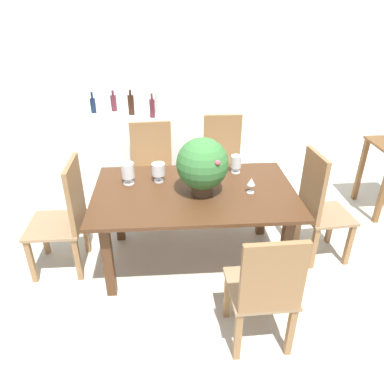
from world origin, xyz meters
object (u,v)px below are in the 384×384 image
(chair_head_end, at_px, (66,213))
(wine_glass, at_px, (251,182))
(chair_far_right, at_px, (222,160))
(chair_foot_end, at_px, (319,204))
(crystal_vase_left, at_px, (128,171))
(chair_far_left, at_px, (152,164))
(wine_bottle_tall, at_px, (93,105))
(wine_bottle_amber, at_px, (131,105))
(wine_bottle_dark, at_px, (158,103))
(kitchen_counter, at_px, (138,151))
(chair_near_right, at_px, (265,289))
(flower_centerpiece, at_px, (202,165))
(dining_table, at_px, (194,201))
(crystal_vase_right, at_px, (158,170))
(crystal_vase_center_near, at_px, (236,163))
(wine_bottle_green, at_px, (152,108))
(wine_bottle_clear, at_px, (114,103))

(chair_head_end, xyz_separation_m, wine_glass, (1.56, -0.06, 0.27))
(chair_head_end, xyz_separation_m, chair_far_right, (1.48, 0.99, 0.01))
(chair_foot_end, relative_size, crystal_vase_left, 5.44)
(chair_far_left, distance_m, wine_bottle_tall, 1.06)
(wine_bottle_tall, bearing_deg, wine_bottle_amber, -12.61)
(chair_foot_end, relative_size, wine_bottle_dark, 3.65)
(kitchen_counter, bearing_deg, wine_bottle_amber, -131.24)
(chair_near_right, xyz_separation_m, flower_centerpiece, (-0.33, 0.93, 0.47))
(dining_table, distance_m, wine_bottle_tall, 1.99)
(chair_foot_end, relative_size, chair_far_left, 1.05)
(crystal_vase_left, distance_m, kitchen_counter, 1.44)
(chair_foot_end, relative_size, wine_bottle_amber, 3.69)
(crystal_vase_left, distance_m, crystal_vase_right, 0.26)
(crystal_vase_left, bearing_deg, wine_bottle_dark, 79.64)
(crystal_vase_center_near, relative_size, wine_bottle_green, 0.62)
(wine_bottle_green, relative_size, wine_bottle_clear, 1.12)
(crystal_vase_left, relative_size, crystal_vase_center_near, 1.16)
(chair_far_left, distance_m, chair_near_right, 2.10)
(flower_centerpiece, xyz_separation_m, wine_bottle_tall, (-1.13, 1.67, 0.04))
(chair_near_right, distance_m, wine_bottle_tall, 3.03)
(wine_glass, bearing_deg, crystal_vase_right, 161.36)
(wine_bottle_amber, bearing_deg, wine_bottle_green, -27.66)
(dining_table, distance_m, flower_centerpiece, 0.37)
(chair_near_right, xyz_separation_m, wine_bottle_tall, (-1.46, 2.60, 0.51))
(wine_bottle_dark, height_order, wine_bottle_tall, wine_bottle_dark)
(crystal_vase_right, bearing_deg, wine_glass, -18.64)
(dining_table, xyz_separation_m, crystal_vase_right, (-0.30, 0.19, 0.21))
(chair_head_end, xyz_separation_m, wine_bottle_dark, (0.78, 1.55, 0.51))
(flower_centerpiece, xyz_separation_m, wine_bottle_amber, (-0.68, 1.57, 0.07))
(crystal_vase_left, xyz_separation_m, wine_bottle_clear, (-0.28, 1.52, 0.19))
(chair_head_end, relative_size, chair_near_right, 1.06)
(kitchen_counter, bearing_deg, crystal_vase_left, -89.11)
(crystal_vase_center_near, relative_size, wine_bottle_tall, 0.69)
(crystal_vase_right, height_order, wine_bottle_clear, wine_bottle_clear)
(chair_far_right, xyz_separation_m, crystal_vase_center_near, (0.02, -0.66, 0.27))
(chair_head_end, relative_size, wine_bottle_amber, 3.61)
(wine_bottle_amber, bearing_deg, crystal_vase_right, -76.45)
(chair_foot_end, distance_m, chair_near_right, 1.21)
(chair_foot_end, xyz_separation_m, wine_bottle_dark, (-1.41, 1.56, 0.50))
(flower_centerpiece, xyz_separation_m, wine_bottle_dark, (-0.37, 1.60, 0.07))
(crystal_vase_left, relative_size, kitchen_counter, 0.14)
(chair_far_left, bearing_deg, wine_glass, -54.44)
(chair_far_right, relative_size, wine_bottle_amber, 3.71)
(chair_near_right, bearing_deg, crystal_vase_center_near, -92.83)
(chair_head_end, height_order, wine_bottle_clear, wine_bottle_clear)
(crystal_vase_left, distance_m, wine_glass, 1.06)
(crystal_vase_right, xyz_separation_m, wine_bottle_dark, (-0.01, 1.35, 0.22))
(chair_near_right, height_order, wine_bottle_tall, wine_bottle_tall)
(wine_bottle_clear, bearing_deg, chair_foot_end, -41.15)
(flower_centerpiece, bearing_deg, chair_near_right, -70.58)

